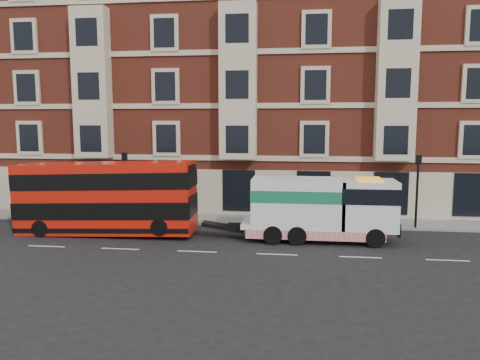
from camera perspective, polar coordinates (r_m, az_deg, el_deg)
name	(u,v)px	position (r m, az deg, el deg)	size (l,w,h in m)	color
ground	(197,252)	(23.75, -5.28, -8.69)	(120.00, 120.00, 0.00)	black
sidewalk	(221,219)	(30.89, -2.30, -4.78)	(90.00, 3.00, 0.15)	slate
victorian_terrace	(242,75)	(37.74, 0.30, 12.65)	(45.00, 12.00, 20.40)	brown
lamp_post_west	(125,181)	(30.77, -13.81, -0.12)	(0.35, 0.15, 4.35)	black
lamp_post_east	(417,186)	(29.61, 20.80, -0.67)	(0.35, 0.15, 4.35)	black
double_decker_bus	(106,197)	(27.81, -16.07, -1.97)	(10.23, 2.35, 4.14)	red
tow_truck	(319,208)	(25.68, 9.58, -3.40)	(8.19, 2.42, 3.41)	silver
pedestrian	(22,201)	(35.36, -25.02, -2.30)	(0.67, 0.44, 1.83)	#181E30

